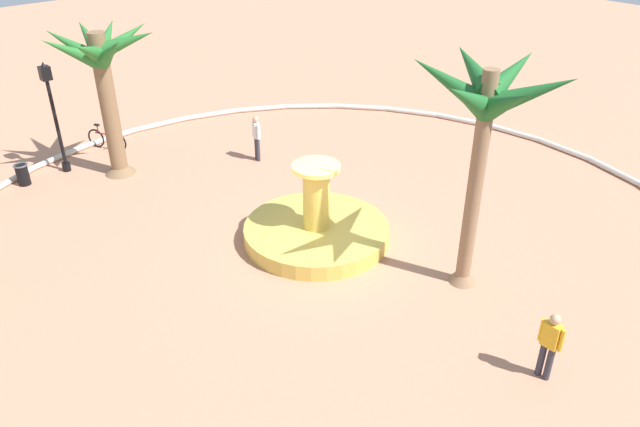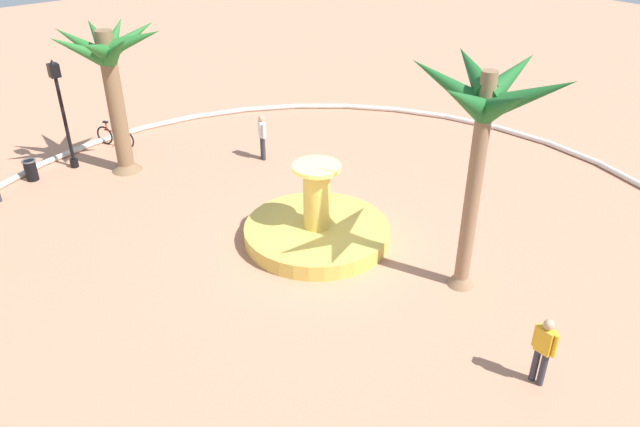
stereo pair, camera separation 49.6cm
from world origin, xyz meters
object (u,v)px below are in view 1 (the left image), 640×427
at_px(lamppost, 53,109).
at_px(person_pedestrian_stroll, 257,136).
at_px(fountain, 316,230).
at_px(bicycle_red_frame, 107,140).
at_px(palm_tree_by_curb, 486,114).
at_px(person_cyclist_photo, 550,343).
at_px(palm_tree_near_fountain, 103,69).
at_px(trash_bin, 23,174).

distance_m(lamppost, person_pedestrian_stroll, 6.76).
relative_size(fountain, bicycle_red_frame, 2.63).
bearing_deg(palm_tree_by_curb, person_pedestrian_stroll, -92.85).
height_order(lamppost, person_cyclist_photo, lamppost).
xyz_separation_m(palm_tree_near_fountain, trash_bin, (2.80, -1.29, -3.26)).
relative_size(bicycle_red_frame, person_cyclist_photo, 0.96).
distance_m(person_cyclist_photo, person_pedestrian_stroll, 12.74).
xyz_separation_m(lamppost, person_cyclist_photo, (-3.56, 16.27, -1.34)).
distance_m(lamppost, person_cyclist_photo, 16.71).
height_order(fountain, lamppost, lamppost).
distance_m(bicycle_red_frame, person_pedestrian_stroll, 5.78).
bearing_deg(fountain, lamppost, -68.75).
height_order(fountain, trash_bin, fountain).
bearing_deg(fountain, palm_tree_near_fountain, -74.04).
height_order(trash_bin, bicycle_red_frame, bicycle_red_frame).
bearing_deg(person_cyclist_photo, palm_tree_by_curb, -115.10).
height_order(fountain, person_pedestrian_stroll, fountain).
relative_size(palm_tree_near_fountain, palm_tree_by_curb, 0.87).
distance_m(lamppost, bicycle_red_frame, 2.77).
distance_m(fountain, palm_tree_by_curb, 5.95).
bearing_deg(person_pedestrian_stroll, lamppost, -33.69).
relative_size(person_cyclist_photo, person_pedestrian_stroll, 0.98).
xyz_separation_m(palm_tree_near_fountain, palm_tree_by_curb, (-3.71, 11.70, 0.86)).
relative_size(fountain, lamppost, 1.07).
bearing_deg(person_cyclist_photo, trash_bin, -72.73).
relative_size(palm_tree_near_fountain, bicycle_red_frame, 3.25).
relative_size(fountain, person_cyclist_photo, 2.53).
distance_m(lamppost, trash_bin, 2.37).
xyz_separation_m(lamppost, person_pedestrian_stroll, (-5.51, 3.68, -1.32)).
xyz_separation_m(fountain, palm_tree_by_curb, (-1.49, 3.97, 4.18)).
distance_m(palm_tree_by_curb, person_cyclist_photo, 5.02).
bearing_deg(palm_tree_near_fountain, bicycle_red_frame, -104.06).
distance_m(palm_tree_by_curb, bicycle_red_frame, 14.83).
xyz_separation_m(palm_tree_by_curb, person_cyclist_photo, (1.49, 3.17, -3.60)).
bearing_deg(palm_tree_near_fountain, lamppost, -46.20).
distance_m(trash_bin, person_cyclist_photo, 16.93).
height_order(lamppost, trash_bin, lamppost).
distance_m(fountain, person_pedestrian_stroll, 5.83).
bearing_deg(fountain, trash_bin, -60.93).
xyz_separation_m(palm_tree_near_fountain, bicycle_red_frame, (-0.55, -2.19, -3.26)).
relative_size(lamppost, trash_bin, 5.24).
relative_size(trash_bin, person_pedestrian_stroll, 0.44).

